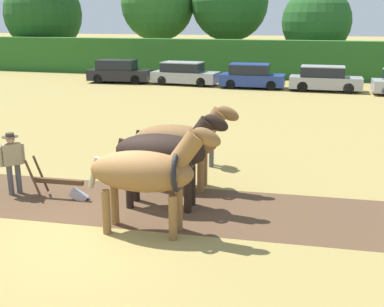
{
  "coord_description": "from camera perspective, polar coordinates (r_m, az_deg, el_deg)",
  "views": [
    {
      "loc": [
        4.34,
        -8.7,
        4.42
      ],
      "look_at": [
        1.19,
        2.62,
        1.1
      ],
      "focal_mm": 45.0,
      "sensor_mm": 36.0,
      "label": 1
    }
  ],
  "objects": [
    {
      "name": "tree_far_left",
      "position": [
        48.44,
        -17.23,
        15.49
      ],
      "size": [
        7.1,
        7.1,
        8.3
      ],
      "color": "#4C3823",
      "rests_on": "ground"
    },
    {
      "name": "parked_car_left",
      "position": [
        33.29,
        -0.9,
        9.43
      ],
      "size": [
        4.58,
        2.09,
        1.54
      ],
      "rotation": [
        0.0,
        0.0,
        -0.06
      ],
      "color": "#9E9EA8",
      "rests_on": "ground"
    },
    {
      "name": "draft_horse_lead_left",
      "position": [
        10.0,
        -5.35,
        -2.15
      ],
      "size": [
        2.92,
        1.05,
        2.43
      ],
      "rotation": [
        0.0,
        0.0,
        0.07
      ],
      "color": "brown",
      "rests_on": "ground"
    },
    {
      "name": "draft_horse_lead_right",
      "position": [
        11.34,
        -3.22,
        0.2
      ],
      "size": [
        2.86,
        1.02,
        2.4
      ],
      "rotation": [
        0.0,
        0.0,
        0.07
      ],
      "color": "black",
      "rests_on": "ground"
    },
    {
      "name": "farmer_beside_team",
      "position": [
        14.67,
        2.34,
        2.25
      ],
      "size": [
        0.29,
        0.67,
        1.7
      ],
      "rotation": [
        0.0,
        0.0,
        0.19
      ],
      "color": "#4C4C4C",
      "rests_on": "ground"
    },
    {
      "name": "plow",
      "position": [
        12.58,
        -14.97,
        -3.82
      ],
      "size": [
        1.58,
        0.49,
        1.13
      ],
      "rotation": [
        0.0,
        0.0,
        0.07
      ],
      "color": "#4C331E",
      "rests_on": "ground"
    },
    {
      "name": "ground_plane",
      "position": [
        10.68,
        -10.08,
        -8.93
      ],
      "size": [
        240.0,
        240.0,
        0.0
      ],
      "primitive_type": "plane",
      "color": "#998447"
    },
    {
      "name": "plowed_furrow_strip",
      "position": [
        13.18,
        -18.96,
        -4.71
      ],
      "size": [
        24.08,
        4.48,
        0.01
      ],
      "primitive_type": "cube",
      "rotation": [
        0.0,
        0.0,
        0.07
      ],
      "color": "brown",
      "rests_on": "ground"
    },
    {
      "name": "parked_car_center_left",
      "position": [
        31.91,
        7.06,
        9.05
      ],
      "size": [
        4.19,
        1.94,
        1.56
      ],
      "rotation": [
        0.0,
        0.0,
        0.03
      ],
      "color": "navy",
      "rests_on": "ground"
    },
    {
      "name": "tree_center_left",
      "position": [
        44.11,
        4.5,
        17.43
      ],
      "size": [
        6.73,
        6.73,
        9.1
      ],
      "color": "brown",
      "rests_on": "ground"
    },
    {
      "name": "farmer_at_plow",
      "position": [
        13.12,
        -20.52,
        -0.63
      ],
      "size": [
        0.45,
        0.51,
        1.63
      ],
      "rotation": [
        0.0,
        0.0,
        -0.7
      ],
      "color": "#4C4C4C",
      "rests_on": "ground"
    },
    {
      "name": "draft_horse_trail_left",
      "position": [
        12.73,
        -1.51,
        1.47
      ],
      "size": [
        2.98,
        1.1,
        2.35
      ],
      "rotation": [
        0.0,
        0.0,
        0.07
      ],
      "color": "brown",
      "rests_on": "ground"
    },
    {
      "name": "parked_car_far_left",
      "position": [
        34.76,
        -8.65,
        9.56
      ],
      "size": [
        4.5,
        2.14,
        1.59
      ],
      "rotation": [
        0.0,
        0.0,
        0.09
      ],
      "color": "black",
      "rests_on": "ground"
    },
    {
      "name": "hedgerow",
      "position": [
        37.31,
        9.01,
        10.97
      ],
      "size": [
        57.39,
        1.4,
        2.83
      ],
      "primitive_type": "cube",
      "color": "#286023",
      "rests_on": "ground"
    },
    {
      "name": "parked_car_center",
      "position": [
        31.38,
        15.44,
        8.49
      ],
      "size": [
        4.39,
        1.73,
        1.55
      ],
      "rotation": [
        0.0,
        0.0,
        0.01
      ],
      "color": "#9E9EA8",
      "rests_on": "ground"
    },
    {
      "name": "tree_center",
      "position": [
        40.88,
        14.53,
        14.87
      ],
      "size": [
        5.48,
        5.48,
        6.87
      ],
      "color": "#423323",
      "rests_on": "ground"
    },
    {
      "name": "tree_left",
      "position": [
        45.21,
        -4.12,
        17.26
      ],
      "size": [
        6.55,
        6.55,
        8.9
      ],
      "color": "brown",
      "rests_on": "ground"
    }
  ]
}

